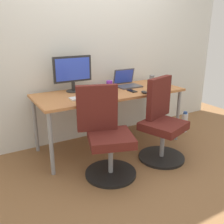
# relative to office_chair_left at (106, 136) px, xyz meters

# --- Properties ---
(ground_plane) EXTENTS (5.28, 5.28, 0.00)m
(ground_plane) POSITION_rel_office_chair_left_xyz_m (0.37, 0.56, -0.42)
(ground_plane) COLOR brown
(back_wall) EXTENTS (4.40, 0.04, 2.60)m
(back_wall) POSITION_rel_office_chair_left_xyz_m (0.37, 1.01, 0.88)
(back_wall) COLOR silver
(back_wall) RESTS_ON ground
(desk) EXTENTS (1.85, 0.73, 0.73)m
(desk) POSITION_rel_office_chair_left_xyz_m (0.37, 0.56, 0.25)
(desk) COLOR #B77542
(desk) RESTS_ON ground
(office_chair_left) EXTENTS (0.56, 0.56, 0.94)m
(office_chair_left) POSITION_rel_office_chair_left_xyz_m (0.00, 0.00, 0.00)
(office_chair_left) COLOR black
(office_chair_left) RESTS_ON ground
(office_chair_right) EXTENTS (0.56, 0.56, 0.94)m
(office_chair_right) POSITION_rel_office_chair_left_xyz_m (0.74, -0.00, 0.00)
(office_chair_right) COLOR black
(office_chair_right) RESTS_ON ground
(water_bottle_on_floor) EXTENTS (0.09, 0.09, 0.31)m
(water_bottle_on_floor) POSITION_rel_office_chair_left_xyz_m (1.55, 0.40, -0.28)
(water_bottle_on_floor) COLOR white
(water_bottle_on_floor) RESTS_ON ground
(desktop_monitor) EXTENTS (0.48, 0.18, 0.43)m
(desktop_monitor) POSITION_rel_office_chair_left_xyz_m (-0.02, 0.79, 0.56)
(desktop_monitor) COLOR #262626
(desktop_monitor) RESTS_ON desk
(open_laptop) EXTENTS (0.31, 0.27, 0.22)m
(open_laptop) POSITION_rel_office_chair_left_xyz_m (0.71, 0.70, 0.36)
(open_laptop) COLOR #4C4C51
(open_laptop) RESTS_ON desk
(keyboard_by_monitor) EXTENTS (0.34, 0.12, 0.02)m
(keyboard_by_monitor) POSITION_rel_office_chair_left_xyz_m (-0.03, 0.44, 0.31)
(keyboard_by_monitor) COLOR silver
(keyboard_by_monitor) RESTS_ON desk
(keyboard_by_laptop) EXTENTS (0.34, 0.12, 0.02)m
(keyboard_by_laptop) POSITION_rel_office_chair_left_xyz_m (0.28, 0.61, 0.31)
(keyboard_by_laptop) COLOR #2D2D2D
(keyboard_by_laptop) RESTS_ON desk
(mouse_by_monitor) EXTENTS (0.06, 0.10, 0.03)m
(mouse_by_monitor) POSITION_rel_office_chair_left_xyz_m (0.67, 0.27, 0.32)
(mouse_by_monitor) COLOR #2D2D2D
(mouse_by_monitor) RESTS_ON desk
(mouse_by_laptop) EXTENTS (0.06, 0.10, 0.03)m
(mouse_by_laptop) POSITION_rel_office_chair_left_xyz_m (-0.14, 0.31, 0.32)
(mouse_by_laptop) COLOR #515156
(mouse_by_laptop) RESTS_ON desk
(coffee_mug) EXTENTS (0.08, 0.08, 0.09)m
(coffee_mug) POSITION_rel_office_chair_left_xyz_m (0.46, 0.74, 0.35)
(coffee_mug) COLOR purple
(coffee_mug) RESTS_ON desk
(pen_cup) EXTENTS (0.07, 0.07, 0.10)m
(pen_cup) POSITION_rel_office_chair_left_xyz_m (1.15, 0.72, 0.36)
(pen_cup) COLOR slate
(pen_cup) RESTS_ON desk
(phone_near_monitor) EXTENTS (0.07, 0.14, 0.01)m
(phone_near_monitor) POSITION_rel_office_chair_left_xyz_m (0.61, 0.43, 0.31)
(phone_near_monitor) COLOR black
(phone_near_monitor) RESTS_ON desk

